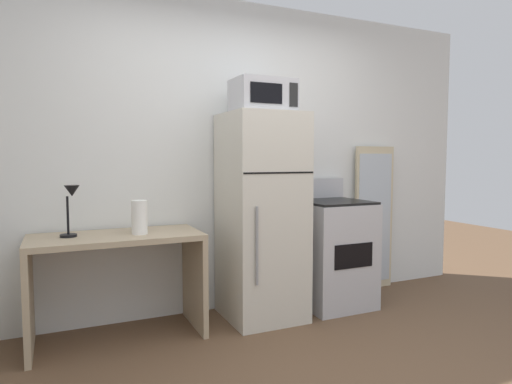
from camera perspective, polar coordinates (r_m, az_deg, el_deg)
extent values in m
cube|color=silver|center=(3.80, -3.54, 4.59)|extent=(5.00, 0.10, 2.60)
cube|color=tan|center=(3.27, -17.60, -5.60)|extent=(1.17, 0.56, 0.04)
cube|color=tan|center=(3.34, -27.35, -12.29)|extent=(0.04, 0.56, 0.71)
cube|color=tan|center=(3.46, -7.94, -11.24)|extent=(0.04, 0.56, 0.71)
cylinder|color=black|center=(3.28, -23.08, -5.20)|extent=(0.11, 0.11, 0.02)
cylinder|color=black|center=(3.26, -23.15, -2.79)|extent=(0.02, 0.02, 0.26)
cone|color=black|center=(3.23, -22.70, 0.14)|extent=(0.10, 0.10, 0.08)
cylinder|color=white|center=(3.22, -14.83, -3.17)|extent=(0.11, 0.11, 0.24)
cube|color=beige|center=(3.54, 0.71, -3.20)|extent=(0.59, 0.62, 1.64)
cube|color=black|center=(3.23, 3.06, 2.50)|extent=(0.57, 0.00, 0.01)
cylinder|color=gray|center=(3.20, 0.13, -6.99)|extent=(0.02, 0.02, 0.57)
cube|color=#B7B7BC|center=(3.52, 0.86, 12.26)|extent=(0.46, 0.34, 0.26)
cube|color=black|center=(3.35, 1.37, 12.68)|extent=(0.26, 0.01, 0.15)
cube|color=black|center=(3.45, 4.89, 12.41)|extent=(0.07, 0.01, 0.18)
cube|color=#B7B7BC|center=(3.95, 9.85, -7.90)|extent=(0.58, 0.60, 0.90)
cube|color=black|center=(3.88, 9.94, -1.24)|extent=(0.56, 0.58, 0.02)
cube|color=#B7B7BC|center=(4.10, 7.75, 0.49)|extent=(0.58, 0.04, 0.18)
cube|color=black|center=(3.70, 12.53, -8.07)|extent=(0.37, 0.01, 0.20)
cube|color=#C6B793|center=(4.50, 14.97, -3.25)|extent=(0.44, 0.03, 1.40)
cube|color=#B2BCC6|center=(4.49, 15.10, -3.27)|extent=(0.39, 0.00, 1.26)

